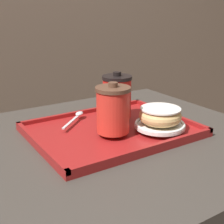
% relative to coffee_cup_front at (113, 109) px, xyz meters
% --- Properties ---
extents(cafe_table, '(0.84, 0.78, 0.72)m').
position_rel_coffee_cup_front_xyz_m(cafe_table, '(0.02, 0.01, -0.27)').
color(cafe_table, '#38332D').
rests_on(cafe_table, ground_plane).
extents(serving_tray, '(0.45, 0.35, 0.02)m').
position_rel_coffee_cup_front_xyz_m(serving_tray, '(0.02, 0.04, -0.08)').
color(serving_tray, maroon).
rests_on(serving_tray, cafe_table).
extents(coffee_cup_front, '(0.09, 0.09, 0.14)m').
position_rel_coffee_cup_front_xyz_m(coffee_cup_front, '(0.00, 0.00, 0.00)').
color(coffee_cup_front, red).
rests_on(coffee_cup_front, serving_tray).
extents(coffee_cup_rear, '(0.09, 0.09, 0.14)m').
position_rel_coffee_cup_front_xyz_m(coffee_cup_rear, '(0.08, 0.10, 0.00)').
color(coffee_cup_rear, red).
rests_on(coffee_cup_rear, serving_tray).
extents(plate_with_chocolate_donut, '(0.14, 0.14, 0.01)m').
position_rel_coffee_cup_front_xyz_m(plate_with_chocolate_donut, '(0.13, -0.04, -0.06)').
color(plate_with_chocolate_donut, white).
rests_on(plate_with_chocolate_donut, serving_tray).
extents(donut_chocolate_glazed, '(0.12, 0.12, 0.04)m').
position_rel_coffee_cup_front_xyz_m(donut_chocolate_glazed, '(0.13, -0.04, -0.03)').
color(donut_chocolate_glazed, '#DBB270').
rests_on(donut_chocolate_glazed, plate_with_chocolate_donut).
extents(spoon, '(0.12, 0.11, 0.01)m').
position_rel_coffee_cup_front_xyz_m(spoon, '(-0.03, 0.16, -0.06)').
color(spoon, silver).
rests_on(spoon, serving_tray).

